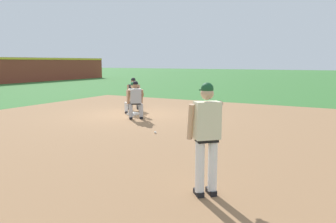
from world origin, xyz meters
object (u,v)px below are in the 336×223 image
object	(u,v)px
first_base_bag	(133,114)
umpire	(134,92)
first_baseman	(134,96)
baserunner	(136,99)
pitcher	(207,132)
baseball	(155,132)

from	to	relation	value
first_base_bag	umpire	size ratio (longest dim) A/B	0.26
first_baseman	baserunner	size ratio (longest dim) A/B	0.92
first_base_bag	first_baseman	world-z (taller)	first_baseman
first_base_bag	umpire	distance (m)	1.74
umpire	first_base_bag	bearing A→B (deg)	-146.59
baserunner	first_baseman	bearing A→B (deg)	37.45
pitcher	first_baseman	size ratio (longest dim) A/B	1.39
baseball	umpire	world-z (taller)	umpire
baseball	pitcher	world-z (taller)	pitcher
baseball	first_base_bag	bearing A→B (deg)	45.27
pitcher	first_base_bag	bearing A→B (deg)	42.89
baseball	first_baseman	world-z (taller)	first_baseman
baseball	first_baseman	bearing A→B (deg)	43.60
baseball	first_baseman	xyz separation A→B (m)	(2.96, 2.82, 0.69)
first_baseman	umpire	bearing A→B (deg)	35.30
pitcher	baseball	bearing A→B (deg)	41.04
baseball	pitcher	xyz separation A→B (m)	(-3.58, -3.11, 1.02)
first_baseman	baserunner	world-z (taller)	baserunner
pitcher	baserunner	world-z (taller)	pitcher
baseball	pitcher	bearing A→B (deg)	-138.96
first_base_bag	baseball	bearing A→B (deg)	-134.73
first_base_bag	baseball	xyz separation A→B (m)	(-2.61, -2.64, -0.01)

